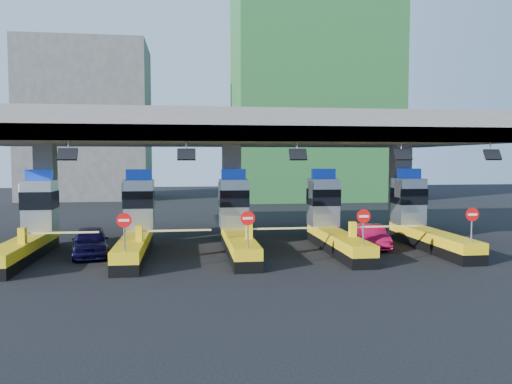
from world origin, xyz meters
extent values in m
plane|color=black|center=(0.00, 0.00, 0.00)|extent=(120.00, 120.00, 0.00)
cube|color=slate|center=(0.00, 3.00, 6.25)|extent=(28.00, 12.00, 1.50)
cube|color=#4C4C49|center=(0.00, -2.70, 5.85)|extent=(28.00, 0.60, 0.70)
cube|color=slate|center=(-10.00, 3.00, 2.75)|extent=(1.00, 1.00, 5.50)
cube|color=slate|center=(0.00, 3.00, 2.75)|extent=(1.00, 1.00, 5.50)
cube|color=slate|center=(10.00, 3.00, 2.75)|extent=(1.00, 1.00, 5.50)
cylinder|color=slate|center=(-7.50, -2.70, 5.25)|extent=(0.06, 0.06, 0.50)
cube|color=black|center=(-7.50, -2.90, 4.90)|extent=(0.80, 0.38, 0.54)
cylinder|color=slate|center=(-2.50, -2.70, 5.25)|extent=(0.06, 0.06, 0.50)
cube|color=black|center=(-2.50, -2.90, 4.90)|extent=(0.80, 0.38, 0.54)
cylinder|color=slate|center=(2.50, -2.70, 5.25)|extent=(0.06, 0.06, 0.50)
cube|color=black|center=(2.50, -2.90, 4.90)|extent=(0.80, 0.38, 0.54)
cylinder|color=slate|center=(7.50, -2.70, 5.25)|extent=(0.06, 0.06, 0.50)
cube|color=black|center=(7.50, -2.90, 4.90)|extent=(0.80, 0.38, 0.54)
cylinder|color=slate|center=(12.00, -2.70, 5.25)|extent=(0.06, 0.06, 0.50)
cube|color=black|center=(12.00, -2.90, 4.90)|extent=(0.80, 0.38, 0.54)
cube|color=black|center=(-10.00, -1.00, 0.25)|extent=(1.20, 8.00, 0.50)
cube|color=#E5B70C|center=(-10.00, -1.00, 0.75)|extent=(1.20, 8.00, 0.50)
cube|color=#9EA3A8|center=(-10.00, 1.80, 2.30)|extent=(1.50, 1.50, 2.60)
cube|color=black|center=(-10.00, 1.78, 2.60)|extent=(1.56, 1.56, 0.90)
cube|color=#0C2DBF|center=(-10.00, 1.80, 3.88)|extent=(1.30, 0.35, 0.55)
cube|color=white|center=(-10.80, 1.50, 3.00)|extent=(0.06, 0.70, 0.90)
cube|color=#E5B70C|center=(-9.65, -2.20, 1.35)|extent=(0.30, 0.35, 0.70)
cube|color=white|center=(-8.00, -2.20, 1.45)|extent=(3.20, 0.08, 0.08)
cube|color=black|center=(-5.00, -1.00, 0.25)|extent=(1.20, 8.00, 0.50)
cube|color=#E5B70C|center=(-5.00, -1.00, 0.75)|extent=(1.20, 8.00, 0.50)
cube|color=#9EA3A8|center=(-5.00, 1.80, 2.30)|extent=(1.50, 1.50, 2.60)
cube|color=black|center=(-5.00, 1.78, 2.60)|extent=(1.56, 1.56, 0.90)
cube|color=#0C2DBF|center=(-5.00, 1.80, 3.88)|extent=(1.30, 0.35, 0.55)
cube|color=white|center=(-5.80, 1.50, 3.00)|extent=(0.06, 0.70, 0.90)
cylinder|color=slate|center=(-5.00, -4.60, 1.65)|extent=(0.07, 0.07, 1.30)
cylinder|color=red|center=(-5.00, -4.63, 2.25)|extent=(0.60, 0.04, 0.60)
cube|color=white|center=(-5.00, -4.65, 2.25)|extent=(0.42, 0.02, 0.10)
cube|color=#E5B70C|center=(-4.65, -2.20, 1.35)|extent=(0.30, 0.35, 0.70)
cube|color=white|center=(-3.00, -2.20, 1.45)|extent=(3.20, 0.08, 0.08)
cube|color=black|center=(0.00, -1.00, 0.25)|extent=(1.20, 8.00, 0.50)
cube|color=#E5B70C|center=(0.00, -1.00, 0.75)|extent=(1.20, 8.00, 0.50)
cube|color=#9EA3A8|center=(0.00, 1.80, 2.30)|extent=(1.50, 1.50, 2.60)
cube|color=black|center=(0.00, 1.78, 2.60)|extent=(1.56, 1.56, 0.90)
cube|color=#0C2DBF|center=(0.00, 1.80, 3.88)|extent=(1.30, 0.35, 0.55)
cube|color=white|center=(-0.80, 1.50, 3.00)|extent=(0.06, 0.70, 0.90)
cylinder|color=slate|center=(0.00, -4.60, 1.65)|extent=(0.07, 0.07, 1.30)
cylinder|color=red|center=(0.00, -4.63, 2.25)|extent=(0.60, 0.04, 0.60)
cube|color=white|center=(0.00, -4.65, 2.25)|extent=(0.42, 0.02, 0.10)
cube|color=#E5B70C|center=(0.35, -2.20, 1.35)|extent=(0.30, 0.35, 0.70)
cube|color=white|center=(2.00, -2.20, 1.45)|extent=(3.20, 0.08, 0.08)
cube|color=black|center=(5.00, -1.00, 0.25)|extent=(1.20, 8.00, 0.50)
cube|color=#E5B70C|center=(5.00, -1.00, 0.75)|extent=(1.20, 8.00, 0.50)
cube|color=#9EA3A8|center=(5.00, 1.80, 2.30)|extent=(1.50, 1.50, 2.60)
cube|color=black|center=(5.00, 1.78, 2.60)|extent=(1.56, 1.56, 0.90)
cube|color=#0C2DBF|center=(5.00, 1.80, 3.88)|extent=(1.30, 0.35, 0.55)
cube|color=white|center=(4.20, 1.50, 3.00)|extent=(0.06, 0.70, 0.90)
cylinder|color=slate|center=(5.00, -4.60, 1.65)|extent=(0.07, 0.07, 1.30)
cylinder|color=red|center=(5.00, -4.63, 2.25)|extent=(0.60, 0.04, 0.60)
cube|color=white|center=(5.00, -4.65, 2.25)|extent=(0.42, 0.02, 0.10)
cube|color=#E5B70C|center=(5.35, -2.20, 1.35)|extent=(0.30, 0.35, 0.70)
cube|color=white|center=(7.00, -2.20, 1.45)|extent=(3.20, 0.08, 0.08)
cube|color=black|center=(10.00, -1.00, 0.25)|extent=(1.20, 8.00, 0.50)
cube|color=#E5B70C|center=(10.00, -1.00, 0.75)|extent=(1.20, 8.00, 0.50)
cube|color=#9EA3A8|center=(10.00, 1.80, 2.30)|extent=(1.50, 1.50, 2.60)
cube|color=black|center=(10.00, 1.78, 2.60)|extent=(1.56, 1.56, 0.90)
cube|color=#0C2DBF|center=(10.00, 1.80, 3.88)|extent=(1.30, 0.35, 0.55)
cube|color=white|center=(9.20, 1.50, 3.00)|extent=(0.06, 0.70, 0.90)
cylinder|color=slate|center=(10.00, -4.60, 1.65)|extent=(0.07, 0.07, 1.30)
cylinder|color=red|center=(10.00, -4.63, 2.25)|extent=(0.60, 0.04, 0.60)
cube|color=white|center=(10.00, -4.65, 2.25)|extent=(0.42, 0.02, 0.10)
cube|color=#E5B70C|center=(10.35, -2.20, 1.35)|extent=(0.30, 0.35, 0.70)
cube|color=white|center=(12.00, -2.20, 1.45)|extent=(3.20, 0.08, 0.08)
cube|color=#1E5926|center=(12.00, 32.00, 14.00)|extent=(18.00, 12.00, 28.00)
cube|color=#4C4C49|center=(-14.00, 36.00, 9.00)|extent=(14.00, 10.00, 18.00)
imported|color=black|center=(-7.16, -0.15, 0.70)|extent=(2.39, 4.36, 1.41)
imported|color=#AF0D3A|center=(7.13, 0.06, 0.61)|extent=(1.73, 3.85, 1.23)
camera|label=1|loc=(-2.47, -25.01, 4.72)|focal=35.00mm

